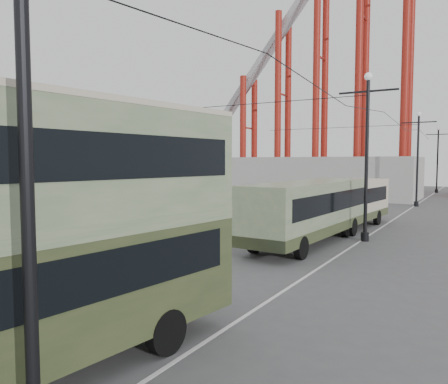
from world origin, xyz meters
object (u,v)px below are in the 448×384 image
Objects in this scene: single_decker_green at (310,209)px; pedestrian at (102,266)px; single_decker_cream at (347,202)px; double_decker_bus at (6,227)px.

single_decker_green is 12.58m from pedestrian.
single_decker_cream is (0.32, 6.29, -0.10)m from single_decker_green.
single_decker_green is 1.15× the size of single_decker_cream.
single_decker_green is 6.30m from single_decker_cream.
single_decker_green reaches higher than single_decker_cream.
single_decker_green is at bearing -132.08° from pedestrian.
double_decker_bus is at bearing -86.20° from single_decker_green.
double_decker_bus is at bearing 94.40° from pedestrian.
single_decker_cream is 18.77m from pedestrian.
pedestrian is at bearing 128.63° from double_decker_bus.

